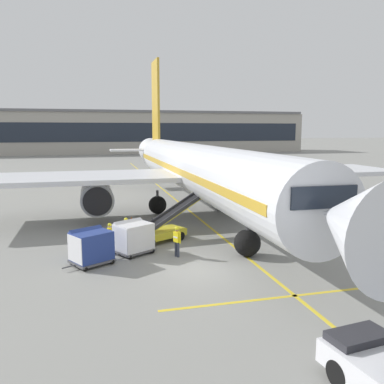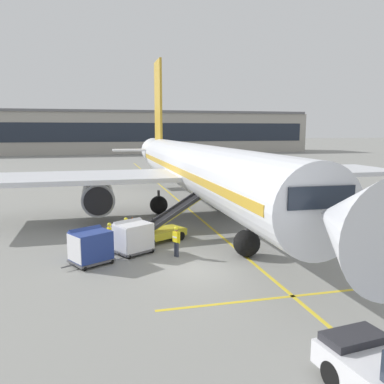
% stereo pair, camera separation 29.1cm
% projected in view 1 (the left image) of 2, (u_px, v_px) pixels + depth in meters
% --- Properties ---
extents(ground_plane, '(600.00, 600.00, 0.00)m').
position_uv_depth(ground_plane, '(201.00, 269.00, 20.36)').
color(ground_plane, gray).
extents(parked_airplane, '(35.96, 46.41, 15.62)m').
position_uv_depth(parked_airplane, '(194.00, 169.00, 33.08)').
color(parked_airplane, silver).
rests_on(parked_airplane, ground).
extents(belt_loader, '(5.33, 3.64, 2.84)m').
position_uv_depth(belt_loader, '(162.00, 228.00, 25.57)').
color(belt_loader, gold).
rests_on(belt_loader, ground).
extents(baggage_cart_lead, '(2.76, 2.39, 1.91)m').
position_uv_depth(baggage_cart_lead, '(133.00, 237.00, 22.83)').
color(baggage_cart_lead, '#515156').
rests_on(baggage_cart_lead, ground).
extents(baggage_cart_second, '(2.76, 2.39, 1.91)m').
position_uv_depth(baggage_cart_second, '(91.00, 246.00, 20.98)').
color(baggage_cart_second, '#515156').
rests_on(baggage_cart_second, ground).
extents(ground_crew_by_loader, '(0.30, 0.57, 1.74)m').
position_uv_depth(ground_crew_by_loader, '(126.00, 229.00, 24.49)').
color(ground_crew_by_loader, '#333847').
rests_on(ground_crew_by_loader, ground).
extents(ground_crew_by_carts, '(0.40, 0.50, 1.74)m').
position_uv_depth(ground_crew_by_carts, '(177.00, 239.00, 22.25)').
color(ground_crew_by_carts, '#333847').
rests_on(ground_crew_by_carts, ground).
extents(ground_crew_marshaller, '(0.31, 0.56, 1.74)m').
position_uv_depth(ground_crew_marshaller, '(110.00, 236.00, 23.08)').
color(ground_crew_marshaller, '#514C42').
rests_on(ground_crew_marshaller, ground).
extents(safety_cone_engine_keepout, '(0.70, 0.70, 0.78)m').
position_uv_depth(safety_cone_engine_keepout, '(132.00, 222.00, 29.11)').
color(safety_cone_engine_keepout, black).
rests_on(safety_cone_engine_keepout, ground).
extents(apron_guidance_line_lead_in, '(0.20, 110.00, 0.01)m').
position_uv_depth(apron_guidance_line_lead_in, '(196.00, 216.00, 32.88)').
color(apron_guidance_line_lead_in, yellow).
rests_on(apron_guidance_line_lead_in, ground).
extents(apron_guidance_line_stop_bar, '(12.00, 0.20, 0.01)m').
position_uv_depth(apron_guidance_line_stop_bar, '(296.00, 296.00, 17.12)').
color(apron_guidance_line_stop_bar, yellow).
rests_on(apron_guidance_line_stop_bar, ground).
extents(terminal_building, '(146.77, 16.41, 12.87)m').
position_uv_depth(terminal_building, '(69.00, 132.00, 119.86)').
color(terminal_building, '#A8A399').
rests_on(terminal_building, ground).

